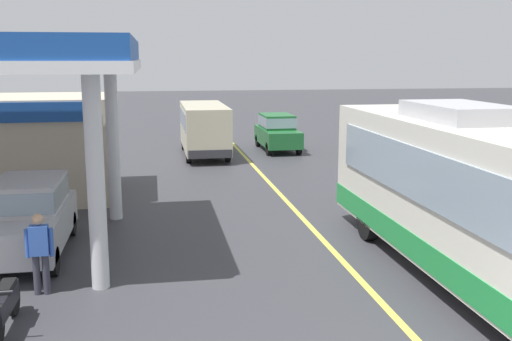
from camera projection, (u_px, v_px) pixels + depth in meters
The scene contains 8 objects.
ground at pixel (251, 163), 26.62m from camera, with size 120.00×120.00×0.00m, color #38383D.
lane_divider_stripe at pixel (273, 187), 21.78m from camera, with size 0.16×50.00×0.01m, color #D8CC4C.
coach_bus_main at pixel (479, 204), 12.18m from camera, with size 2.60×11.04×3.69m.
car_at_pump at pixel (29, 213), 14.17m from camera, with size 1.70×4.20×1.82m.
minibus_opposing_lane at pixel (204, 125), 28.59m from camera, with size 2.04×6.13×2.44m.
motorcycle_parked_forecourt at pixel (5, 305), 10.31m from camera, with size 0.55×1.80×0.92m.
pedestrian_near_pump at pixel (40, 249), 11.76m from camera, with size 0.55×0.22×1.66m.
car_trailing_behind_bus at pixel (277, 130), 30.31m from camera, with size 1.70×4.20×1.82m.
Camera 1 is at (-4.22, -5.87, 4.66)m, focal length 41.81 mm.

